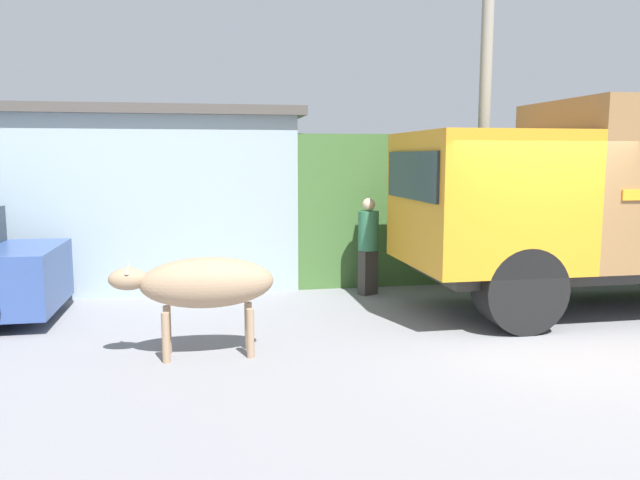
% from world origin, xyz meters
% --- Properties ---
extents(ground_plane, '(60.00, 60.00, 0.00)m').
position_xyz_m(ground_plane, '(0.00, 0.00, 0.00)').
color(ground_plane, gray).
extents(hillside_embankment, '(32.00, 5.46, 2.69)m').
position_xyz_m(hillside_embankment, '(0.00, 6.03, 1.34)').
color(hillside_embankment, '#426B33').
rests_on(hillside_embankment, ground_plane).
extents(building_backdrop, '(6.45, 2.70, 3.14)m').
position_xyz_m(building_backdrop, '(-5.74, 4.45, 1.59)').
color(building_backdrop, '#99ADB7').
rests_on(building_backdrop, ground_plane).
extents(brown_cow, '(1.86, 0.59, 1.16)m').
position_xyz_m(brown_cow, '(-4.27, -0.07, 0.85)').
color(brown_cow, '#9E7F60').
rests_on(brown_cow, ground_plane).
extents(pedestrian_on_hill, '(0.46, 0.46, 1.62)m').
position_xyz_m(pedestrian_on_hill, '(-1.56, 2.75, 0.89)').
color(pedestrian_on_hill, '#38332D').
rests_on(pedestrian_on_hill, ground_plane).
extents(utility_pole, '(0.90, 0.20, 7.00)m').
position_xyz_m(utility_pole, '(0.54, 2.98, 3.63)').
color(utility_pole, gray).
rests_on(utility_pole, ground_plane).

